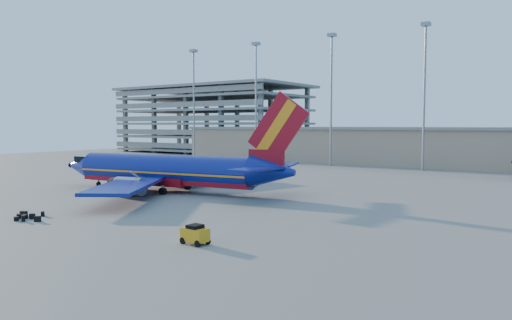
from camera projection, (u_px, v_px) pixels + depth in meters
The scene contains 7 objects.
ground at pixel (212, 190), 68.78m from camera, with size 220.00×220.00×0.00m, color slate.
terminal_building at pixel (417, 146), 110.01m from camera, with size 122.00×16.00×8.50m.
parking_garage at pixel (213, 117), 163.97m from camera, with size 62.00×32.00×21.40m.
light_mast_row at pixel (375, 83), 102.18m from camera, with size 101.60×1.60×28.65m.
aircraft_main at pixel (171, 171), 66.72m from camera, with size 38.07×36.36×12.95m.
baggage_tug at pixel (195, 234), 37.37m from camera, with size 2.12×1.34×1.48m.
luggage_pile at pixel (27, 216), 47.47m from camera, with size 4.26×3.40×0.55m.
Camera 1 is at (44.36, -52.32, 8.92)m, focal length 35.00 mm.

